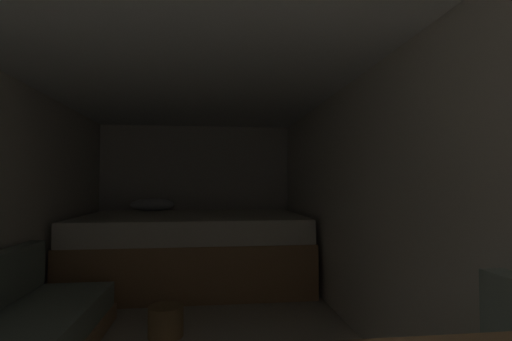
% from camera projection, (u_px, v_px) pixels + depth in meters
% --- Properties ---
extents(wall_back, '(2.80, 0.05, 2.02)m').
position_uv_depth(wall_back, '(196.00, 195.00, 5.41)').
color(wall_back, beige).
rests_on(wall_back, ground).
extents(wall_right, '(0.05, 5.56, 2.02)m').
position_uv_depth(wall_right, '(367.00, 206.00, 2.79)').
color(wall_right, beige).
rests_on(wall_right, ground).
extents(ceiling_slab, '(2.80, 5.56, 0.05)m').
position_uv_depth(ceiling_slab, '(183.00, 63.00, 2.66)').
color(ceiling_slab, white).
rests_on(ceiling_slab, wall_left).
extents(bed, '(2.58, 1.74, 0.98)m').
position_uv_depth(bed, '(193.00, 248.00, 4.46)').
color(bed, '#9E7247').
rests_on(bed, ground).
extents(wicker_basket, '(0.27, 0.27, 0.23)m').
position_uv_depth(wicker_basket, '(166.00, 321.00, 2.87)').
color(wicker_basket, olive).
rests_on(wicker_basket, ground).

